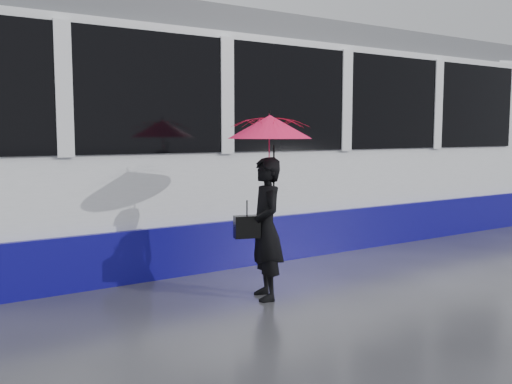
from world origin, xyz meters
TOP-DOWN VIEW (x-y plane):
  - ground at (0.00, 0.00)m, footprint 90.00×90.00m
  - rails at (0.00, 2.50)m, footprint 34.00×1.51m
  - woman at (1.31, -0.08)m, footprint 0.51×0.63m
  - umbrella at (1.36, -0.08)m, footprint 1.10×1.10m
  - handbag at (1.09, -0.06)m, footprint 0.29×0.19m

SIDE VIEW (x-z plane):
  - ground at x=0.00m, z-range 0.00..0.00m
  - rails at x=0.00m, z-range 0.00..0.02m
  - woman at x=1.31m, z-range 0.00..1.49m
  - handbag at x=1.09m, z-range 0.58..0.99m
  - umbrella at x=1.36m, z-range 1.13..2.14m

